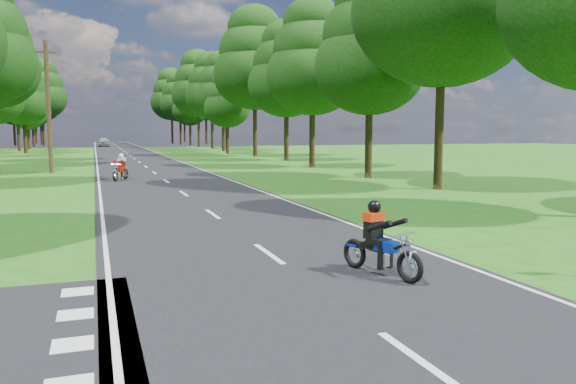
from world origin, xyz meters
name	(u,v)px	position (x,y,z in m)	size (l,w,h in m)	color
ground	(301,278)	(0.00, 0.00, 0.00)	(160.00, 160.00, 0.00)	#205413
main_road	(130,156)	(0.00, 50.00, 0.01)	(7.00, 140.00, 0.02)	black
road_markings	(130,157)	(-0.14, 48.13, 0.02)	(7.40, 140.00, 0.01)	silver
treeline	(135,82)	(1.43, 60.06, 8.25)	(40.00, 115.35, 14.78)	black
telegraph_pole	(48,106)	(-6.00, 28.00, 4.07)	(1.20, 0.26, 8.00)	#382616
rider_near_blue	(381,238)	(1.41, -0.36, 0.70)	(0.55, 1.64, 1.37)	#0D2994
rider_far_red	(120,167)	(-2.20, 21.36, 0.72)	(0.56, 1.69, 1.41)	#B61D0E
distant_car	(104,142)	(-2.02, 84.21, 0.76)	(1.75, 4.35, 1.48)	#B1B3B9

